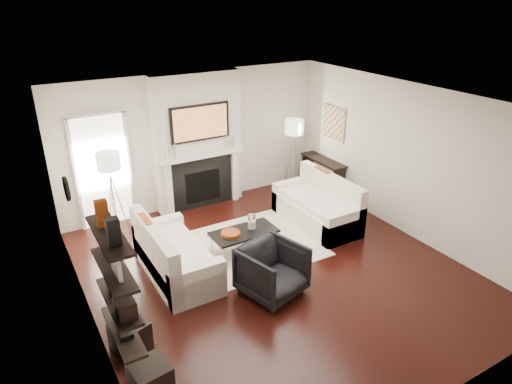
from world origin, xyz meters
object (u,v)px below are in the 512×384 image
lamp_left_shade (108,161)px  lamp_right_shade (294,127)px  loveseat_left_base (177,263)px  loveseat_right_base (316,213)px  armchair (272,268)px  ottoman_near (130,337)px  coffee_table (244,232)px

lamp_left_shade → lamp_right_shade: (3.90, 0.12, 0.00)m
loveseat_left_base → loveseat_right_base: same height
armchair → lamp_right_shade: size_ratio=2.11×
loveseat_right_base → ottoman_near: loveseat_right_base is taller
loveseat_right_base → ottoman_near: 4.29m
armchair → loveseat_right_base: bearing=22.0°
loveseat_right_base → coffee_table: size_ratio=1.64×
armchair → ottoman_near: armchair is taller
lamp_left_shade → coffee_table: bearing=-44.5°
loveseat_left_base → lamp_left_shade: 2.14m
loveseat_left_base → coffee_table: (1.21, 0.02, 0.19)m
loveseat_right_base → lamp_left_shade: 3.87m
ottoman_near → lamp_left_shade: bearing=78.1°
loveseat_left_base → lamp_right_shade: (3.42, 1.80, 1.24)m
loveseat_left_base → lamp_left_shade: lamp_left_shade is taller
armchair → lamp_left_shade: size_ratio=2.11×
coffee_table → lamp_right_shade: bearing=38.9°
lamp_left_shade → lamp_right_shade: bearing=1.7°
coffee_table → lamp_right_shade: lamp_right_shade is taller
loveseat_left_base → ottoman_near: bearing=-131.3°
coffee_table → lamp_left_shade: (-1.69, 1.66, 1.05)m
lamp_right_shade → ottoman_near: 5.60m
lamp_right_shade → loveseat_right_base: bearing=-108.5°
coffee_table → lamp_left_shade: bearing=135.5°
coffee_table → lamp_left_shade: lamp_left_shade is taller
lamp_left_shade → ottoman_near: size_ratio=1.00×
loveseat_right_base → armchair: (-1.88, -1.42, 0.21)m
lamp_left_shade → lamp_right_shade: size_ratio=1.00×
armchair → ottoman_near: size_ratio=2.11×
lamp_right_shade → lamp_left_shade: bearing=-178.3°
loveseat_right_base → armchair: 2.36m
loveseat_left_base → armchair: 1.56m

